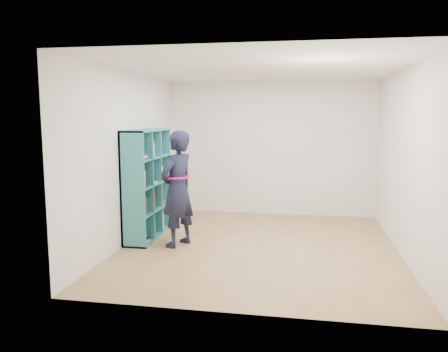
# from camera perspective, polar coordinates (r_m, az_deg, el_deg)

# --- Properties ---
(floor) EXTENTS (4.50, 4.50, 0.00)m
(floor) POSITION_cam_1_polar(r_m,az_deg,el_deg) (6.62, 4.53, -9.17)
(floor) COLOR olive
(floor) RESTS_ON ground
(ceiling) EXTENTS (4.50, 4.50, 0.00)m
(ceiling) POSITION_cam_1_polar(r_m,az_deg,el_deg) (6.36, 4.80, 13.84)
(ceiling) COLOR white
(ceiling) RESTS_ON wall_back
(wall_left) EXTENTS (0.02, 4.50, 2.60)m
(wall_left) POSITION_cam_1_polar(r_m,az_deg,el_deg) (6.84, -12.26, 2.36)
(wall_left) COLOR silver
(wall_left) RESTS_ON floor
(wall_right) EXTENTS (0.02, 4.50, 2.60)m
(wall_right) POSITION_cam_1_polar(r_m,az_deg,el_deg) (6.48, 22.56, 1.63)
(wall_right) COLOR silver
(wall_right) RESTS_ON floor
(wall_back) EXTENTS (4.00, 0.02, 2.60)m
(wall_back) POSITION_cam_1_polar(r_m,az_deg,el_deg) (8.59, 6.12, 3.60)
(wall_back) COLOR silver
(wall_back) RESTS_ON floor
(wall_front) EXTENTS (4.00, 0.02, 2.60)m
(wall_front) POSITION_cam_1_polar(r_m,az_deg,el_deg) (4.14, 1.65, -1.02)
(wall_front) COLOR silver
(wall_front) RESTS_ON floor
(bookshelf) EXTENTS (0.38, 1.29, 1.72)m
(bookshelf) POSITION_cam_1_polar(r_m,az_deg,el_deg) (7.04, -10.20, -1.25)
(bookshelf) COLOR #27777B
(bookshelf) RESTS_ON floor
(person) EXTENTS (0.64, 0.74, 1.72)m
(person) POSITION_cam_1_polar(r_m,az_deg,el_deg) (6.50, -6.11, -1.67)
(person) COLOR black
(person) RESTS_ON floor
(smartphone) EXTENTS (0.05, 0.10, 0.13)m
(smartphone) POSITION_cam_1_polar(r_m,az_deg,el_deg) (6.65, -6.55, -0.48)
(smartphone) COLOR silver
(smartphone) RESTS_ON person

